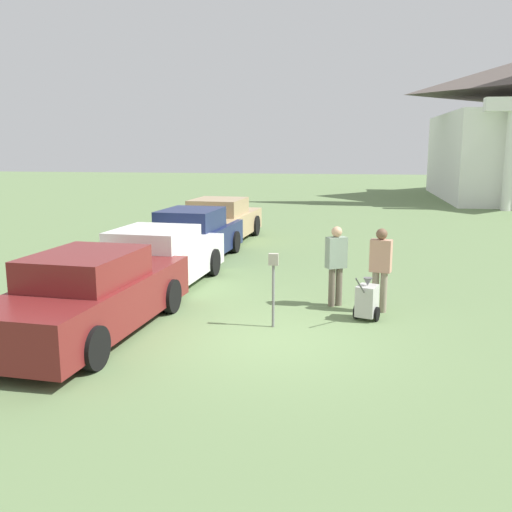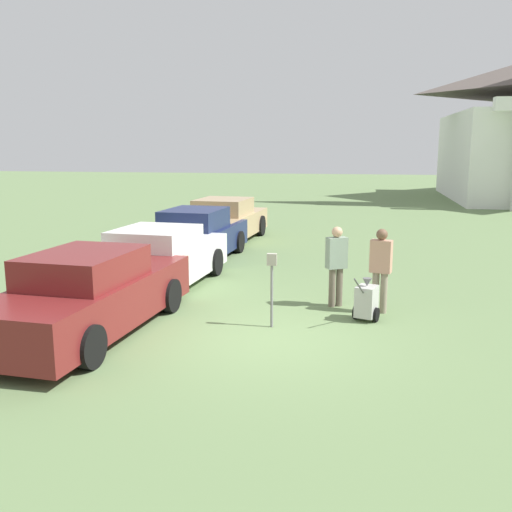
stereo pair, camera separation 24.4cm
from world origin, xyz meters
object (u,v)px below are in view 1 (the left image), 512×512
(parked_car_maroon, at_px, (92,296))
(equipment_cart, at_px, (367,301))
(parked_car_tan, at_px, (220,221))
(person_worker, at_px, (336,261))
(parking_meter, at_px, (273,276))
(person_supervisor, at_px, (381,265))
(parked_car_navy, at_px, (193,237))
(parked_car_white, at_px, (157,259))

(parked_car_maroon, bearing_deg, equipment_cart, 22.96)
(parked_car_tan, height_order, person_worker, person_worker)
(person_worker, relative_size, equipment_cart, 1.71)
(person_worker, height_order, equipment_cart, person_worker)
(parking_meter, xyz_separation_m, person_worker, (1.11, 1.64, -0.01))
(parking_meter, xyz_separation_m, person_supervisor, (2.01, 1.34, 0.01))
(parked_car_navy, xyz_separation_m, parking_meter, (3.16, -5.87, 0.27))
(parked_car_white, bearing_deg, parked_car_maroon, -85.79)
(parked_car_tan, distance_m, parking_meter, 9.97)
(parked_car_white, relative_size, person_worker, 2.85)
(parked_car_white, height_order, equipment_cart, parked_car_white)
(parking_meter, distance_m, equipment_cart, 1.99)
(parked_car_maroon, height_order, parked_car_white, parked_car_maroon)
(parked_car_navy, bearing_deg, person_supervisor, -36.99)
(parked_car_white, bearing_deg, parking_meter, -35.47)
(parked_car_navy, height_order, equipment_cart, parked_car_navy)
(parked_car_maroon, xyz_separation_m, person_worker, (4.27, 2.57, 0.26))
(parked_car_navy, relative_size, equipment_cart, 4.91)
(parked_car_maroon, distance_m, person_supervisor, 5.66)
(person_worker, bearing_deg, parked_car_white, -42.33)
(parked_car_navy, height_order, parked_car_tan, parked_car_navy)
(parked_car_navy, xyz_separation_m, person_supervisor, (5.17, -4.53, 0.28))
(parked_car_navy, height_order, parking_meter, parked_car_navy)
(parked_car_white, relative_size, parked_car_navy, 1.00)
(parked_car_maroon, distance_m, equipment_cart, 5.19)
(parked_car_navy, height_order, person_worker, person_worker)
(parked_car_maroon, bearing_deg, person_supervisor, 27.87)
(parked_car_white, height_order, parked_car_navy, parked_car_navy)
(parking_meter, bearing_deg, parked_car_navy, 118.28)
(person_supervisor, bearing_deg, person_worker, -3.01)
(parked_car_maroon, height_order, person_supervisor, person_supervisor)
(parked_car_white, distance_m, equipment_cart, 5.26)
(person_worker, bearing_deg, equipment_cart, 95.66)
(person_worker, bearing_deg, parked_car_navy, -74.13)
(parked_car_navy, xyz_separation_m, parked_car_tan, (0.00, 3.58, 0.00))
(parked_car_white, bearing_deg, person_worker, -8.69)
(parked_car_maroon, xyz_separation_m, parked_car_tan, (-0.00, 10.38, 0.00))
(parked_car_maroon, distance_m, parked_car_tan, 10.38)
(person_supervisor, distance_m, equipment_cart, 0.89)
(parked_car_maroon, relative_size, parked_car_white, 1.05)
(parked_car_maroon, height_order, person_worker, person_worker)
(equipment_cart, bearing_deg, person_supervisor, 84.47)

